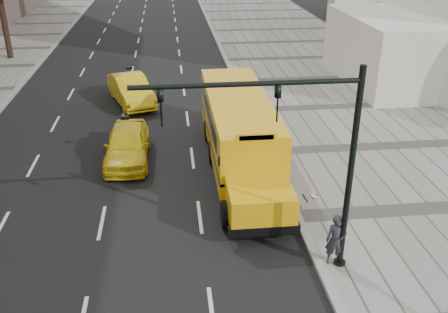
{
  "coord_description": "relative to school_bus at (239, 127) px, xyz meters",
  "views": [
    {
      "loc": [
        1.66,
        -20.43,
        9.74
      ],
      "look_at": [
        3.5,
        -4.0,
        1.9
      ],
      "focal_mm": 40.0,
      "sensor_mm": 36.0,
      "label": 1
    }
  ],
  "objects": [
    {
      "name": "ground",
      "position": [
        -4.5,
        0.86,
        -1.76
      ],
      "size": [
        140.0,
        140.0,
        0.0
      ],
      "primitive_type": "plane",
      "color": "black",
      "rests_on": "ground"
    },
    {
      "name": "sidewalk_museum",
      "position": [
        7.5,
        0.86,
        -1.69
      ],
      "size": [
        12.0,
        140.0,
        0.15
      ],
      "primitive_type": "cube",
      "color": "gray",
      "rests_on": "ground"
    },
    {
      "name": "curb_museum",
      "position": [
        1.5,
        0.86,
        -1.69
      ],
      "size": [
        0.3,
        140.0,
        0.15
      ],
      "primitive_type": "cube",
      "color": "gray",
      "rests_on": "ground"
    },
    {
      "name": "school_bus",
      "position": [
        0.0,
        0.0,
        0.0
      ],
      "size": [
        2.96,
        11.56,
        3.19
      ],
      "color": "#E7A60C",
      "rests_on": "ground"
    },
    {
      "name": "taxi_near",
      "position": [
        -4.86,
        0.9,
        -0.97
      ],
      "size": [
        1.93,
        4.68,
        1.59
      ],
      "primitive_type": "imported",
      "rotation": [
        0.0,
        0.0,
        -0.01
      ],
      "color": "gold",
      "rests_on": "ground"
    },
    {
      "name": "taxi_far",
      "position": [
        -5.12,
        8.71,
        -0.94
      ],
      "size": [
        3.18,
        5.29,
        1.65
      ],
      "primitive_type": "imported",
      "rotation": [
        0.0,
        0.0,
        0.31
      ],
      "color": "gold",
      "rests_on": "ground"
    },
    {
      "name": "pedestrian",
      "position": [
        1.92,
        -7.49,
        -0.78
      ],
      "size": [
        0.7,
        0.56,
        1.67
      ],
      "primitive_type": "imported",
      "rotation": [
        0.0,
        0.0,
        -0.29
      ],
      "color": "#2B2930",
      "rests_on": "sidewalk_museum"
    },
    {
      "name": "traffic_signal",
      "position": [
        0.69,
        -7.54,
        2.33
      ],
      "size": [
        6.18,
        0.36,
        6.4
      ],
      "color": "black",
      "rests_on": "ground"
    }
  ]
}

